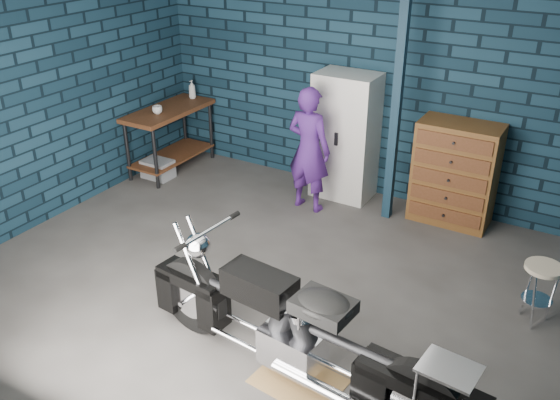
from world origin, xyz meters
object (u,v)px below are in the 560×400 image
at_px(workbench, 171,139).
at_px(storage_bin, 158,169).
at_px(locker, 345,137).
at_px(person, 309,149).
at_px(tool_chest, 455,174).
at_px(shop_stool, 538,294).
at_px(motorcycle, 300,326).

height_order(workbench, storage_bin, workbench).
height_order(workbench, locker, locker).
distance_m(person, locker, 0.61).
height_order(person, storage_bin, person).
relative_size(tool_chest, shop_stool, 2.04).
relative_size(motorcycle, storage_bin, 6.19).
xyz_separation_m(motorcycle, shop_stool, (1.50, 1.79, -0.26)).
height_order(storage_bin, shop_stool, shop_stool).
height_order(motorcycle, storage_bin, motorcycle).
height_order(workbench, motorcycle, motorcycle).
bearing_deg(tool_chest, shop_stool, -51.22).
bearing_deg(tool_chest, motorcycle, -94.52).
xyz_separation_m(motorcycle, person, (-1.39, 2.76, 0.22)).
bearing_deg(locker, storage_bin, -161.47).
bearing_deg(motorcycle, locker, 115.11).
bearing_deg(person, motorcycle, 120.93).
bearing_deg(person, workbench, 2.20).
height_order(motorcycle, shop_stool, motorcycle).
bearing_deg(tool_chest, person, -161.24).
relative_size(workbench, locker, 0.86).
distance_m(motorcycle, locker, 3.53).
relative_size(person, shop_stool, 2.59).
distance_m(workbench, locker, 2.56).
distance_m(storage_bin, tool_chest, 4.02).
relative_size(person, tool_chest, 1.27).
height_order(person, tool_chest, person).
bearing_deg(tool_chest, locker, 180.00).
distance_m(locker, tool_chest, 1.44).
relative_size(storage_bin, shop_stool, 0.68).
relative_size(workbench, person, 0.89).
distance_m(person, tool_chest, 1.75).
bearing_deg(shop_stool, workbench, 168.39).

